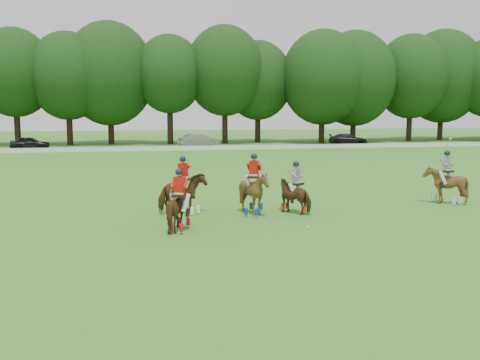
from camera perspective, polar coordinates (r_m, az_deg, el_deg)
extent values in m
plane|color=#2C7321|center=(17.46, 2.92, -6.36)|extent=(180.00, 180.00, 0.00)
cylinder|color=black|center=(66.72, -22.67, 5.56)|extent=(0.70, 0.70, 4.98)
ellipsoid|color=black|center=(66.82, -22.93, 10.52)|extent=(8.80, 8.80, 10.12)
cylinder|color=black|center=(65.39, -17.73, 5.61)|extent=(0.70, 0.70, 4.64)
ellipsoid|color=black|center=(65.47, -17.93, 10.53)|extent=(8.80, 8.80, 10.13)
cylinder|color=black|center=(66.05, -13.60, 5.63)|extent=(0.70, 0.70, 4.31)
ellipsoid|color=black|center=(66.14, -13.77, 10.96)|extent=(10.67, 10.67, 12.27)
cylinder|color=black|center=(64.59, -7.46, 6.15)|extent=(0.70, 0.70, 5.24)
ellipsoid|color=black|center=(64.69, -7.55, 11.15)|extent=(8.06, 8.06, 9.26)
cylinder|color=black|center=(65.58, -1.63, 6.21)|extent=(0.70, 0.70, 5.19)
ellipsoid|color=black|center=(65.72, -1.65, 11.58)|extent=(9.50, 9.50, 10.92)
cylinder|color=black|center=(67.81, 1.90, 5.95)|extent=(0.70, 0.70, 4.48)
ellipsoid|color=black|center=(67.87, 1.92, 10.57)|extent=(8.60, 8.60, 9.89)
cylinder|color=black|center=(67.22, 8.70, 5.74)|extent=(0.70, 0.70, 4.21)
ellipsoid|color=black|center=(67.30, 8.80, 10.77)|extent=(10.11, 10.11, 11.63)
cylinder|color=black|center=(70.19, 11.97, 5.68)|extent=(0.70, 0.70, 4.07)
ellipsoid|color=black|center=(70.26, 12.10, 10.54)|extent=(10.46, 10.46, 12.03)
cylinder|color=black|center=(73.81, 17.60, 5.86)|extent=(0.70, 0.70, 4.79)
ellipsoid|color=black|center=(73.90, 17.79, 10.47)|extent=(9.47, 9.47, 10.89)
cylinder|color=black|center=(77.87, 20.58, 5.68)|extent=(0.70, 0.70, 4.44)
ellipsoid|color=black|center=(77.96, 20.80, 10.30)|extent=(10.84, 10.84, 12.47)
cube|color=white|center=(54.74, -6.72, 3.39)|extent=(120.00, 0.10, 0.44)
imported|color=black|center=(60.03, -21.48, 3.71)|extent=(3.94, 1.67, 1.33)
imported|color=gray|center=(59.43, -4.42, 4.25)|extent=(4.73, 2.72, 1.47)
imported|color=black|center=(63.89, 11.46, 4.28)|extent=(4.86, 3.22, 1.31)
imported|color=#432912|center=(18.64, -6.45, -3.22)|extent=(1.27, 1.87, 1.44)
cube|color=black|center=(18.55, -6.47, -1.62)|extent=(0.59, 0.67, 0.08)
cylinder|color=tan|center=(18.63, -7.37, -1.84)|extent=(0.09, 0.21, 1.29)
imported|color=#432912|center=(21.60, -6.08, -1.48)|extent=(2.12, 2.12, 1.63)
cube|color=black|center=(21.52, -6.10, 0.10)|extent=(0.71, 0.70, 0.08)
cylinder|color=tan|center=(21.76, -5.60, -0.02)|extent=(0.17, 0.17, 1.29)
imported|color=#432912|center=(21.36, 1.48, -1.36)|extent=(1.89, 2.00, 1.76)
cube|color=black|center=(21.27, 1.49, 0.36)|extent=(0.61, 0.68, 0.08)
cylinder|color=tan|center=(21.24, 2.29, 0.13)|extent=(0.10, 0.21, 1.29)
imported|color=#432912|center=(21.84, 5.95, -1.71)|extent=(1.64, 1.70, 1.38)
cube|color=black|center=(21.76, 5.97, -0.41)|extent=(0.70, 0.71, 0.08)
cylinder|color=tan|center=(21.39, 5.59, 1.94)|extent=(0.54, 0.59, 1.08)
imported|color=#432912|center=(25.48, 21.06, -0.50)|extent=(1.83, 1.92, 1.68)
cube|color=black|center=(25.40, 21.13, 0.88)|extent=(0.62, 0.68, 0.08)
cylinder|color=tan|center=(25.08, 20.82, 2.93)|extent=(0.31, 0.73, 1.08)
sphere|color=white|center=(19.11, 7.28, -5.04)|extent=(0.09, 0.09, 0.09)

